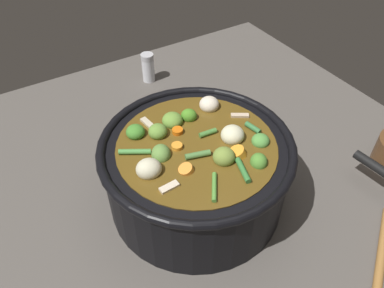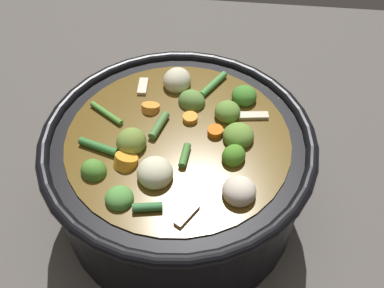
{
  "view_description": "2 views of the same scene",
  "coord_description": "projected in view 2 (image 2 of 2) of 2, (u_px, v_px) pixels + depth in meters",
  "views": [
    {
      "loc": [
        0.39,
        -0.25,
        0.57
      ],
      "look_at": [
        -0.02,
        0.0,
        0.13
      ],
      "focal_mm": 35.46,
      "sensor_mm": 36.0,
      "label": 1
    },
    {
      "loc": [
        -0.06,
        0.34,
        0.52
      ],
      "look_at": [
        -0.02,
        -0.0,
        0.13
      ],
      "focal_mm": 40.55,
      "sensor_mm": 36.0,
      "label": 2
    }
  ],
  "objects": [
    {
      "name": "cooking_pot",
      "position": [
        179.0,
        170.0,
        0.56
      ],
      "size": [
        0.33,
        0.33,
        0.16
      ],
      "color": "black",
      "rests_on": "ground_plane"
    },
    {
      "name": "ground_plane",
      "position": [
        180.0,
        202.0,
        0.62
      ],
      "size": [
        1.1,
        1.1,
        0.0
      ],
      "primitive_type": "plane",
      "color": "#514C47"
    }
  ]
}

